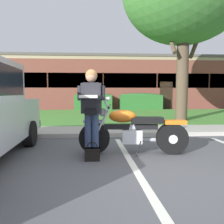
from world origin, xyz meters
TOP-DOWN VIEW (x-y plane):
  - ground_plane at (0.00, 0.00)m, footprint 140.00×140.00m
  - curb_strip at (0.00, 2.78)m, footprint 60.00×0.20m
  - concrete_walk at (0.00, 3.63)m, footprint 60.00×1.50m
  - grass_lawn at (0.00, 8.42)m, footprint 60.00×8.06m
  - stall_stripe_1 at (-0.27, 0.20)m, footprint 0.28×4.40m
  - motorcycle at (-0.07, 0.99)m, footprint 2.24×0.82m
  - rider_person at (-1.00, 0.81)m, footprint 0.53×0.60m
  - handbag at (-0.98, 0.56)m, footprint 0.28×0.13m
  - hedge_left at (-1.16, 12.68)m, footprint 2.70×0.90m
  - hedge_center_left at (2.33, 12.68)m, footprint 3.09×0.90m
  - brick_building at (-0.42, 18.92)m, footprint 24.24×11.78m

SIDE VIEW (x-z plane):
  - ground_plane at x=0.00m, z-range 0.00..0.00m
  - stall_stripe_1 at x=-0.27m, z-range 0.00..0.01m
  - grass_lawn at x=0.00m, z-range 0.00..0.06m
  - concrete_walk at x=0.00m, z-range 0.00..0.08m
  - curb_strip at x=0.00m, z-range 0.00..0.12m
  - handbag at x=-0.98m, z-range -0.04..0.32m
  - motorcycle at x=-0.07m, z-range -0.14..1.12m
  - hedge_left at x=-1.16m, z-range 0.03..1.27m
  - hedge_center_left at x=2.33m, z-range 0.03..1.27m
  - rider_person at x=-1.00m, z-range 0.15..1.86m
  - brick_building at x=-0.42m, z-range 0.00..4.17m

